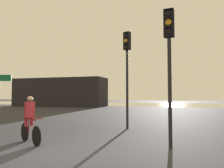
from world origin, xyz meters
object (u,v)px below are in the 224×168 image
at_px(traffic_light_near_right, 169,51).
at_px(traffic_light_center, 127,62).
at_px(distant_building, 60,92).
at_px(cyclist, 30,119).

xyz_separation_m(traffic_light_near_right, traffic_light_center, (-2.19, 3.42, 0.26)).
bearing_deg(distant_building, traffic_light_near_right, -52.02).
height_order(traffic_light_center, cyclist, traffic_light_center).
distance_m(distant_building, cyclist, 25.32).
bearing_deg(traffic_light_center, distant_building, -30.97).
bearing_deg(traffic_light_center, cyclist, 79.63).
bearing_deg(distant_building, cyclist, -61.38).
bearing_deg(traffic_light_center, traffic_light_near_right, 142.78).
distance_m(distant_building, traffic_light_near_right, 27.24).
relative_size(traffic_light_center, cyclist, 2.97).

